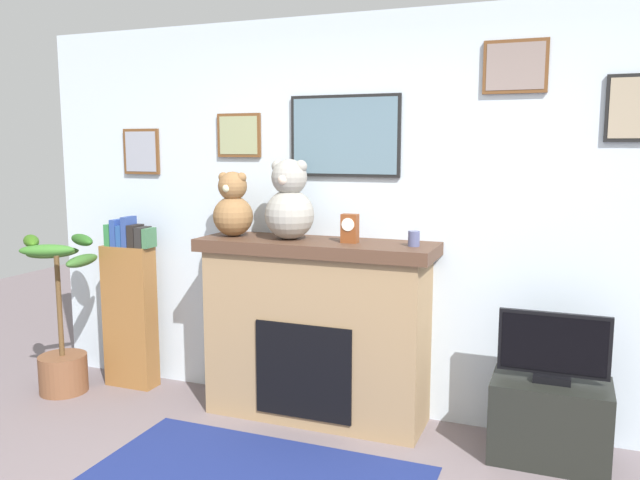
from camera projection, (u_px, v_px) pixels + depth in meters
name	position (u px, v px, depth m)	size (l,w,h in m)	color
back_wall	(387.00, 218.00, 4.18)	(5.20, 0.15, 2.60)	silver
fireplace	(316.00, 329.00, 4.16)	(1.54, 0.51, 1.17)	#967753
bookshelf	(130.00, 308.00, 4.72)	(0.40, 0.16, 1.27)	#905E2F
potted_plant	(62.00, 334.00, 4.61)	(0.55, 0.61, 1.16)	brown
tv_stand	(550.00, 421.00, 3.62)	(0.64, 0.40, 0.47)	black
television	(553.00, 348.00, 3.56)	(0.59, 0.14, 0.39)	black
candle_jar	(414.00, 239.00, 3.83)	(0.07, 0.07, 0.09)	#4C517A
mantel_clock	(350.00, 228.00, 3.97)	(0.10, 0.08, 0.18)	brown
teddy_bear_cream	(233.00, 207.00, 4.25)	(0.27, 0.27, 0.43)	olive
teddy_bear_tan	(289.00, 203.00, 4.09)	(0.32, 0.32, 0.51)	gray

